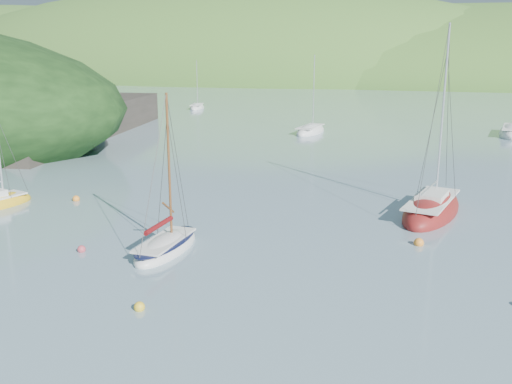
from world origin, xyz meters
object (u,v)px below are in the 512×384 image
(sloop_red, at_px, (431,211))
(distant_sloop_c, at_px, (197,108))
(distant_sloop_a, at_px, (310,132))
(daysailer_white, at_px, (166,247))

(sloop_red, height_order, distant_sloop_c, sloop_red)
(sloop_red, distance_m, distant_sloop_c, 62.59)
(distant_sloop_a, height_order, distant_sloop_c, distant_sloop_a)
(distant_sloop_c, bearing_deg, sloop_red, -66.94)
(sloop_red, bearing_deg, daysailer_white, -127.81)
(distant_sloop_a, bearing_deg, sloop_red, -58.09)
(daysailer_white, height_order, distant_sloop_a, distant_sloop_a)
(distant_sloop_a, xyz_separation_m, distant_sloop_c, (-23.22, 20.35, -0.02))
(sloop_red, xyz_separation_m, distant_sloop_c, (-37.34, 50.23, -0.07))
(daysailer_white, distance_m, sloop_red, 16.05)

